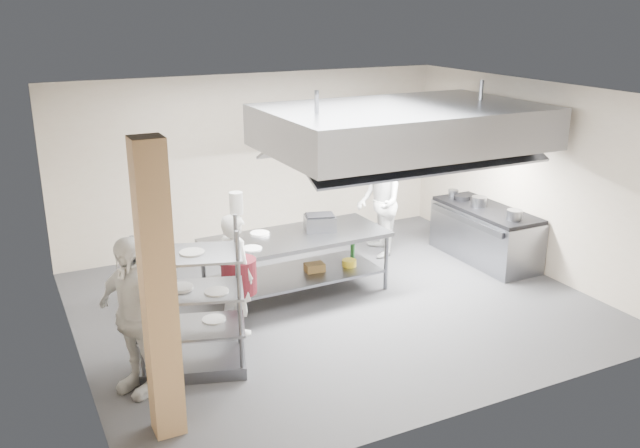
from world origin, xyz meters
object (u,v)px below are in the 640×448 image
cooking_range (485,235)px  chef_line (379,203)px  island (296,265)px  pass_rack (190,300)px  chef_plating (133,316)px  stockpot (479,202)px  chef_head (236,274)px  griddle (320,223)px

cooking_range → chef_line: (-1.48, 1.00, 0.49)m
island → pass_rack: size_ratio=1.49×
chef_plating → stockpot: 6.23m
chef_line → island: bearing=-47.1°
chef_line → chef_plating: (-4.60, -2.51, -0.01)m
island → chef_line: (1.94, 0.90, 0.46)m
cooking_range → chef_head: size_ratio=1.23×
cooking_range → griddle: (-2.99, 0.18, 0.60)m
pass_rack → griddle: (2.41, 1.54, 0.12)m
island → pass_rack: pass_rack is taller
pass_rack → island: bearing=54.0°
cooking_range → island: bearing=178.3°
pass_rack → chef_plating: 0.69m
island → chef_head: (-1.19, -0.76, 0.36)m
island → chef_plating: size_ratio=1.48×
chef_line → griddle: bearing=-43.4°
chef_head → griddle: 1.83m
pass_rack → chef_line: (3.93, 2.36, 0.02)m
island → pass_rack: bearing=-145.2°
pass_rack → chef_head: bearing=59.1°
chef_line → chef_plating: 5.24m
cooking_range → griddle: 3.06m
pass_rack → chef_plating: (-0.67, -0.16, 0.01)m
chef_head → chef_plating: (-1.47, -0.86, 0.09)m
chef_head → chef_plating: 1.70m
griddle → chef_plating: bearing=-134.9°
pass_rack → chef_plating: chef_plating is taller
chef_line → stockpot: chef_line is taller
chef_plating → griddle: size_ratio=4.08×
chef_line → griddle: 1.73m
chef_head → chef_line: chef_line is taller
chef_plating → stockpot: bearing=76.7°
cooking_range → chef_head: (-4.61, -0.66, 0.39)m
chef_line → griddle: chef_line is taller
chef_line → chef_plating: chef_line is taller
island → chef_line: size_ratio=1.46×
stockpot → pass_rack: bearing=-164.5°
cooking_range → chef_plating: size_ratio=1.10×
cooking_range → chef_line: chef_line is taller
cooking_range → chef_head: bearing=-171.9°
pass_rack → cooking_range: 5.59m
pass_rack → cooking_range: size_ratio=0.90×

